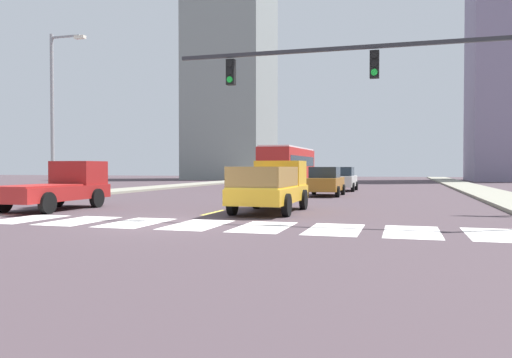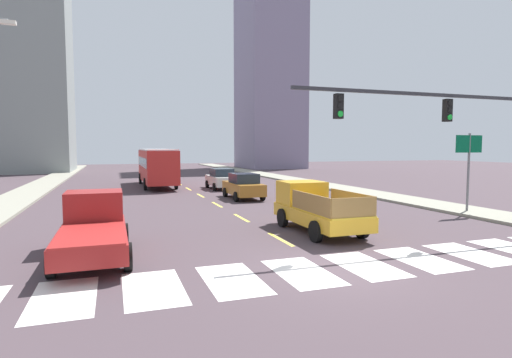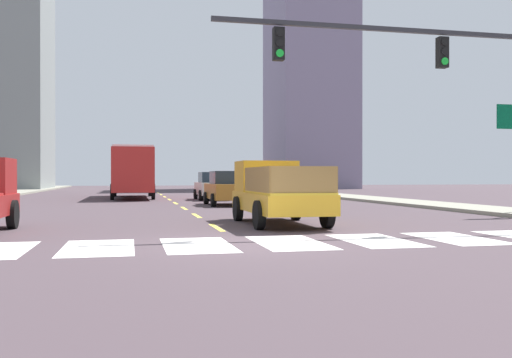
{
  "view_description": "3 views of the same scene",
  "coord_description": "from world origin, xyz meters",
  "px_view_note": "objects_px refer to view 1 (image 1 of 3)",
  "views": [
    {
      "loc": [
        6.82,
        -13.93,
        1.7
      ],
      "look_at": [
        0.71,
        7.28,
        1.19
      ],
      "focal_mm": 35.8,
      "sensor_mm": 36.0,
      "label": 1
    },
    {
      "loc": [
        -5.9,
        -10.18,
        3.47
      ],
      "look_at": [
        2.18,
        13.07,
        1.58
      ],
      "focal_mm": 28.88,
      "sensor_mm": 36.0,
      "label": 2
    },
    {
      "loc": [
        -2.39,
        -11.94,
        1.45
      ],
      "look_at": [
        1.7,
        6.48,
        1.37
      ],
      "focal_mm": 39.82,
      "sensor_mm": 36.0,
      "label": 3
    }
  ],
  "objects_px": {
    "city_bus": "(288,164)",
    "streetlight_left": "(55,108)",
    "pickup_dark": "(61,186)",
    "sedan_far": "(342,179)",
    "pickup_stakebed": "(273,187)",
    "sedan_mid": "(325,181)",
    "traffic_signal_gantry": "(419,81)"
  },
  "relations": [
    {
      "from": "sedan_mid",
      "to": "sedan_far",
      "type": "height_order",
      "value": "same"
    },
    {
      "from": "city_bus",
      "to": "streetlight_left",
      "type": "relative_size",
      "value": 1.2
    },
    {
      "from": "pickup_stakebed",
      "to": "city_bus",
      "type": "xyz_separation_m",
      "value": [
        -4.26,
        22.06,
        1.02
      ]
    },
    {
      "from": "pickup_dark",
      "to": "sedan_mid",
      "type": "height_order",
      "value": "pickup_dark"
    },
    {
      "from": "streetlight_left",
      "to": "traffic_signal_gantry",
      "type": "bearing_deg",
      "value": -22.55
    },
    {
      "from": "sedan_mid",
      "to": "sedan_far",
      "type": "xyz_separation_m",
      "value": [
        0.22,
        6.83,
        0.0
      ]
    },
    {
      "from": "sedan_far",
      "to": "traffic_signal_gantry",
      "type": "height_order",
      "value": "traffic_signal_gantry"
    },
    {
      "from": "sedan_mid",
      "to": "sedan_far",
      "type": "bearing_deg",
      "value": 87.46
    },
    {
      "from": "pickup_dark",
      "to": "sedan_mid",
      "type": "distance_m",
      "value": 15.37
    },
    {
      "from": "sedan_mid",
      "to": "streetlight_left",
      "type": "distance_m",
      "value": 15.87
    },
    {
      "from": "pickup_dark",
      "to": "traffic_signal_gantry",
      "type": "bearing_deg",
      "value": -5.78
    },
    {
      "from": "city_bus",
      "to": "traffic_signal_gantry",
      "type": "relative_size",
      "value": 0.92
    },
    {
      "from": "pickup_dark",
      "to": "city_bus",
      "type": "xyz_separation_m",
      "value": [
        4.32,
        23.39,
        1.03
      ]
    },
    {
      "from": "city_bus",
      "to": "traffic_signal_gantry",
      "type": "height_order",
      "value": "traffic_signal_gantry"
    },
    {
      "from": "pickup_dark",
      "to": "sedan_mid",
      "type": "bearing_deg",
      "value": 55.43
    },
    {
      "from": "pickup_stakebed",
      "to": "sedan_mid",
      "type": "bearing_deg",
      "value": 86.7
    },
    {
      "from": "pickup_dark",
      "to": "traffic_signal_gantry",
      "type": "relative_size",
      "value": 0.44
    },
    {
      "from": "pickup_stakebed",
      "to": "traffic_signal_gantry",
      "type": "distance_m",
      "value": 6.92
    },
    {
      "from": "pickup_stakebed",
      "to": "city_bus",
      "type": "relative_size",
      "value": 0.48
    },
    {
      "from": "traffic_signal_gantry",
      "to": "streetlight_left",
      "type": "xyz_separation_m",
      "value": [
        -18.85,
        7.82,
        0.67
      ]
    },
    {
      "from": "pickup_stakebed",
      "to": "sedan_far",
      "type": "xyz_separation_m",
      "value": [
        0.59,
        17.99,
        -0.08
      ]
    },
    {
      "from": "city_bus",
      "to": "streetlight_left",
      "type": "bearing_deg",
      "value": -118.88
    },
    {
      "from": "city_bus",
      "to": "sedan_far",
      "type": "relative_size",
      "value": 2.45
    },
    {
      "from": "pickup_stakebed",
      "to": "city_bus",
      "type": "bearing_deg",
      "value": 99.56
    },
    {
      "from": "sedan_far",
      "to": "streetlight_left",
      "type": "xyz_separation_m",
      "value": [
        -14.18,
        -13.16,
        4.11
      ]
    },
    {
      "from": "streetlight_left",
      "to": "city_bus",
      "type": "bearing_deg",
      "value": 61.57
    },
    {
      "from": "pickup_dark",
      "to": "sedan_far",
      "type": "height_order",
      "value": "pickup_dark"
    },
    {
      "from": "pickup_dark",
      "to": "traffic_signal_gantry",
      "type": "height_order",
      "value": "traffic_signal_gantry"
    },
    {
      "from": "city_bus",
      "to": "streetlight_left",
      "type": "distance_m",
      "value": 19.82
    },
    {
      "from": "city_bus",
      "to": "sedan_far",
      "type": "height_order",
      "value": "city_bus"
    },
    {
      "from": "pickup_stakebed",
      "to": "pickup_dark",
      "type": "relative_size",
      "value": 1.0
    },
    {
      "from": "city_bus",
      "to": "sedan_mid",
      "type": "xyz_separation_m",
      "value": [
        4.63,
        -10.9,
        -1.09
      ]
    }
  ]
}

